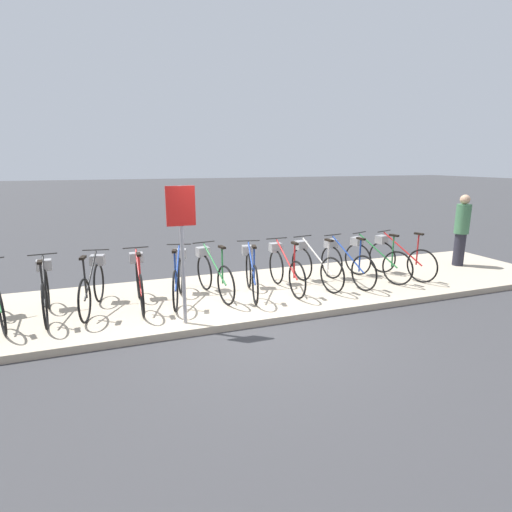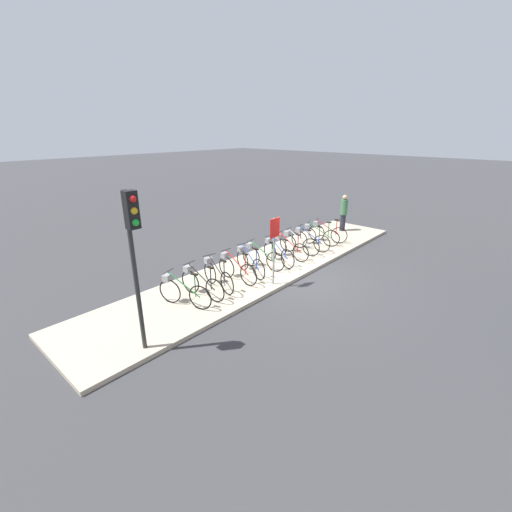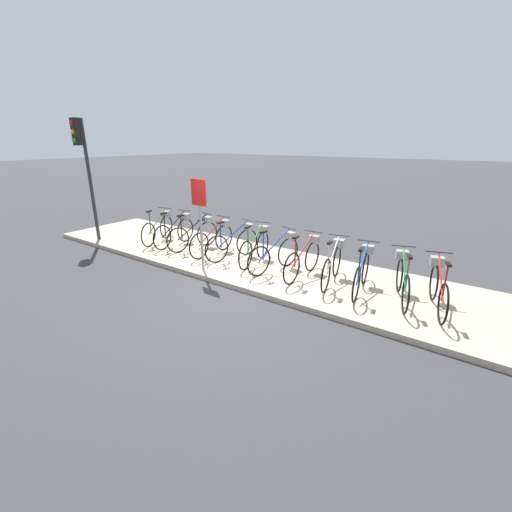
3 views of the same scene
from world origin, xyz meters
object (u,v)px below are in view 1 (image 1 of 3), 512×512
(parked_bicycle_10, at_px, (373,259))
(parked_bicycle_8, at_px, (314,264))
(pedestrian, at_px, (462,229))
(parked_bicycle_5, at_px, (213,272))
(parked_bicycle_6, at_px, (251,271))
(sign_post, at_px, (182,232))
(parked_bicycle_2, at_px, (93,284))
(parked_bicycle_1, at_px, (45,290))
(parked_bicycle_3, at_px, (139,281))
(parked_bicycle_9, at_px, (344,262))
(parked_bicycle_4, at_px, (178,276))
(parked_bicycle_7, at_px, (284,267))
(parked_bicycle_11, at_px, (398,257))

(parked_bicycle_10, bearing_deg, parked_bicycle_8, 179.19)
(parked_bicycle_10, relative_size, pedestrian, 0.93)
(parked_bicycle_5, xyz_separation_m, parked_bicycle_6, (0.72, -0.16, 0.00))
(sign_post, bearing_deg, pedestrian, 10.91)
(parked_bicycle_2, relative_size, parked_bicycle_8, 1.00)
(parked_bicycle_1, distance_m, pedestrian, 9.21)
(parked_bicycle_3, height_order, pedestrian, pedestrian)
(parked_bicycle_9, bearing_deg, parked_bicycle_5, 176.74)
(parked_bicycle_1, height_order, parked_bicycle_3, same)
(parked_bicycle_4, height_order, parked_bicycle_6, same)
(parked_bicycle_7, xyz_separation_m, parked_bicycle_9, (1.37, -0.04, 0.00))
(sign_post, bearing_deg, parked_bicycle_3, 118.88)
(parked_bicycle_6, distance_m, parked_bicycle_11, 3.51)
(parked_bicycle_3, relative_size, parked_bicycle_5, 1.01)
(parked_bicycle_4, distance_m, parked_bicycle_7, 2.11)
(parked_bicycle_6, xyz_separation_m, parked_bicycle_11, (3.50, 0.04, 0.00))
(parked_bicycle_2, distance_m, parked_bicycle_9, 4.95)
(pedestrian, relative_size, sign_post, 0.80)
(parked_bicycle_11, distance_m, pedestrian, 2.17)
(parked_bicycle_11, bearing_deg, parked_bicycle_2, 179.10)
(parked_bicycle_9, distance_m, pedestrian, 3.56)
(parked_bicycle_8, relative_size, parked_bicycle_11, 1.03)
(parked_bicycle_1, relative_size, parked_bicycle_11, 1.04)
(parked_bicycle_9, distance_m, parked_bicycle_10, 0.78)
(parked_bicycle_3, bearing_deg, parked_bicycle_9, -1.15)
(parked_bicycle_4, distance_m, sign_post, 1.55)
(parked_bicycle_2, distance_m, parked_bicycle_4, 1.47)
(parked_bicycle_6, bearing_deg, parked_bicycle_11, 0.57)
(parked_bicycle_7, relative_size, parked_bicycle_10, 1.05)
(parked_bicycle_11, height_order, sign_post, sign_post)
(parked_bicycle_1, bearing_deg, parked_bicycle_9, -0.61)
(parked_bicycle_9, relative_size, sign_post, 0.78)
(parked_bicycle_1, height_order, parked_bicycle_2, same)
(parked_bicycle_6, relative_size, pedestrian, 0.97)
(parked_bicycle_4, height_order, parked_bicycle_11, same)
(parked_bicycle_6, relative_size, sign_post, 0.78)
(parked_bicycle_1, xyz_separation_m, parked_bicycle_7, (4.32, -0.02, 0.00))
(parked_bicycle_2, distance_m, parked_bicycle_7, 3.59)
(parked_bicycle_7, xyz_separation_m, parked_bicycle_10, (2.14, 0.02, 0.00))
(parked_bicycle_3, relative_size, parked_bicycle_6, 1.02)
(parked_bicycle_6, bearing_deg, parked_bicycle_2, 177.30)
(parked_bicycle_6, height_order, parked_bicycle_10, same)
(parked_bicycle_11, bearing_deg, sign_post, -167.91)
(pedestrian, bearing_deg, parked_bicycle_8, -176.55)
(parked_bicycle_5, height_order, parked_bicycle_11, same)
(parked_bicycle_6, bearing_deg, parked_bicycle_3, 177.69)
(pedestrian, distance_m, sign_post, 7.23)
(parked_bicycle_7, height_order, pedestrian, pedestrian)
(parked_bicycle_3, bearing_deg, parked_bicycle_2, 176.24)
(parked_bicycle_4, distance_m, parked_bicycle_8, 2.79)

